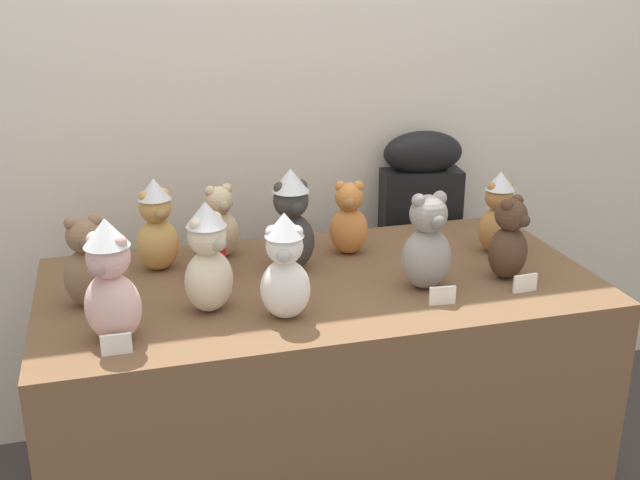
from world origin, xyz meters
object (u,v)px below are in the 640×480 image
(teddy_bear_snow, at_px, (285,268))
(party_cup_red, at_px, (212,256))
(teddy_bear_honey, at_px, (157,226))
(teddy_bear_blush, at_px, (110,282))
(teddy_bear_ash, at_px, (427,244))
(teddy_bear_mocha, at_px, (87,264))
(teddy_bear_sand, at_px, (220,223))
(instrument_case, at_px, (417,270))
(teddy_bear_charcoal, at_px, (291,221))
(teddy_bear_caramel, at_px, (498,213))
(teddy_bear_cocoa, at_px, (509,241))
(teddy_bear_cream, at_px, (208,258))
(display_table, at_px, (320,397))
(teddy_bear_ginger, at_px, (349,220))

(teddy_bear_snow, bearing_deg, party_cup_red, 128.07)
(teddy_bear_honey, xyz_separation_m, party_cup_red, (0.14, -0.08, -0.08))
(teddy_bear_blush, distance_m, teddy_bear_ash, 0.83)
(teddy_bear_mocha, bearing_deg, teddy_bear_sand, 26.20)
(teddy_bear_blush, xyz_separation_m, teddy_bear_sand, (0.32, 0.47, -0.04))
(instrument_case, distance_m, teddy_bear_snow, 1.04)
(teddy_bear_charcoal, bearing_deg, teddy_bear_blush, -156.38)
(teddy_bear_charcoal, bearing_deg, teddy_bear_honey, 156.05)
(teddy_bear_ash, distance_m, teddy_bear_caramel, 0.37)
(teddy_bear_charcoal, xyz_separation_m, teddy_bear_cocoa, (0.57, -0.22, -0.04))
(teddy_bear_blush, bearing_deg, teddy_bear_sand, 89.75)
(teddy_bear_cocoa, relative_size, teddy_bear_caramel, 0.94)
(teddy_bear_cream, height_order, teddy_bear_mocha, teddy_bear_cream)
(teddy_bear_cream, bearing_deg, teddy_bear_sand, 42.87)
(display_table, relative_size, instrument_case, 1.47)
(teddy_bear_blush, height_order, teddy_bear_snow, teddy_bear_blush)
(teddy_bear_charcoal, distance_m, party_cup_red, 0.25)
(teddy_bear_ginger, distance_m, teddy_bear_ash, 0.33)
(teddy_bear_mocha, bearing_deg, teddy_bear_cream, -28.91)
(teddy_bear_ginger, height_order, teddy_bear_ash, teddy_bear_ash)
(instrument_case, bearing_deg, teddy_bear_ash, -104.32)
(teddy_bear_honey, bearing_deg, party_cup_red, -44.88)
(teddy_bear_blush, bearing_deg, teddy_bear_caramel, 48.23)
(teddy_bear_blush, xyz_separation_m, party_cup_red, (0.28, 0.34, -0.09))
(teddy_bear_blush, distance_m, teddy_bear_caramel, 1.18)
(teddy_bear_blush, height_order, teddy_bear_honey, teddy_bear_blush)
(teddy_bear_honey, xyz_separation_m, teddy_bear_charcoal, (0.37, -0.10, 0.01))
(teddy_bear_blush, bearing_deg, teddy_bear_honey, 106.21)
(teddy_bear_ginger, distance_m, teddy_bear_charcoal, 0.22)
(teddy_bear_ginger, bearing_deg, teddy_bear_cocoa, -23.00)
(teddy_bear_ash, relative_size, teddy_bear_sand, 1.21)
(teddy_bear_caramel, relative_size, teddy_bear_sand, 1.13)
(teddy_bear_snow, relative_size, teddy_bear_cream, 0.95)
(teddy_bear_cocoa, distance_m, teddy_bear_caramel, 0.20)
(teddy_bear_cream, height_order, teddy_bear_caramel, teddy_bear_cream)
(display_table, xyz_separation_m, party_cup_red, (-0.28, 0.13, 0.43))
(teddy_bear_cocoa, bearing_deg, teddy_bear_caramel, 39.78)
(teddy_bear_blush, xyz_separation_m, teddy_bear_cream, (0.24, 0.10, -0.01))
(instrument_case, relative_size, teddy_bear_ash, 3.85)
(teddy_bear_snow, height_order, teddy_bear_mocha, teddy_bear_snow)
(teddy_bear_snow, xyz_separation_m, teddy_bear_charcoal, (0.09, 0.30, 0.01))
(teddy_bear_ginger, bearing_deg, teddy_bear_charcoal, -141.37)
(teddy_bear_blush, bearing_deg, teddy_bear_cocoa, 39.18)
(teddy_bear_charcoal, height_order, party_cup_red, teddy_bear_charcoal)
(teddy_bear_ginger, height_order, teddy_bear_cocoa, teddy_bear_cocoa)
(teddy_bear_mocha, distance_m, teddy_bear_caramel, 1.20)
(teddy_bear_cocoa, height_order, teddy_bear_caramel, teddy_bear_caramel)
(teddy_bear_charcoal, height_order, teddy_bear_caramel, teddy_bear_charcoal)
(teddy_bear_ginger, distance_m, teddy_bear_honey, 0.57)
(teddy_bear_ash, bearing_deg, party_cup_red, 147.91)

